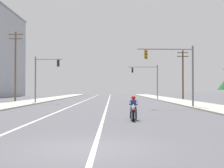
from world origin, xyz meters
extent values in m
plane|color=#47474C|center=(0.00, 0.00, 0.00)|extent=(400.00, 400.00, 0.00)
cube|color=beige|center=(0.26, 45.00, 0.00)|extent=(0.16, 100.00, 0.01)
cube|color=beige|center=(-3.64, 45.00, 0.00)|extent=(0.16, 100.00, 0.01)
cube|color=#9E998E|center=(10.74, 40.00, 0.07)|extent=(4.40, 110.00, 0.14)
cube|color=#9E998E|center=(-10.74, 40.00, 0.07)|extent=(4.40, 110.00, 0.14)
cylinder|color=black|center=(2.03, 7.75, 0.32)|extent=(0.17, 0.65, 0.64)
cylinder|color=black|center=(2.15, 9.30, 0.32)|extent=(0.17, 0.65, 0.64)
cylinder|color=silver|center=(2.04, 7.85, 0.64)|extent=(0.10, 0.33, 0.68)
sphere|color=white|center=(2.02, 7.70, 0.82)|extent=(0.20, 0.20, 0.20)
cylinder|color=silver|center=(2.04, 7.90, 0.87)|extent=(0.70, 0.10, 0.04)
ellipsoid|color=maroon|center=(2.08, 8.40, 0.60)|extent=(0.36, 0.58, 0.28)
cube|color=silver|center=(2.09, 8.52, 0.37)|extent=(0.27, 0.46, 0.24)
cube|color=black|center=(2.12, 8.84, 0.54)|extent=(0.32, 0.54, 0.12)
cube|color=maroon|center=(2.15, 9.25, 0.62)|extent=(0.23, 0.37, 0.08)
cylinder|color=silver|center=(1.98, 8.93, 0.30)|extent=(0.12, 0.55, 0.08)
cube|color=navy|center=(2.11, 8.80, 0.92)|extent=(0.38, 0.27, 0.56)
sphere|color=#B21919|center=(2.11, 8.78, 1.33)|extent=(0.26, 0.26, 0.26)
cylinder|color=navy|center=(2.24, 8.65, 0.54)|extent=(0.17, 0.45, 0.30)
cylinder|color=navy|center=(2.25, 8.47, 0.24)|extent=(0.12, 0.16, 0.35)
cylinder|color=navy|center=(2.29, 8.53, 1.02)|extent=(0.14, 0.53, 0.27)
cylinder|color=navy|center=(1.96, 8.67, 0.54)|extent=(0.17, 0.45, 0.30)
cylinder|color=navy|center=(1.93, 8.50, 0.24)|extent=(0.12, 0.16, 0.35)
cylinder|color=navy|center=(1.89, 8.56, 1.02)|extent=(0.14, 0.53, 0.27)
cylinder|color=slate|center=(8.91, 20.52, 3.10)|extent=(0.18, 0.18, 6.20)
cylinder|color=slate|center=(6.12, 20.36, 5.85)|extent=(5.58, 0.44, 0.11)
cube|color=#B79319|center=(4.18, 20.24, 5.30)|extent=(0.31, 0.26, 0.90)
sphere|color=red|center=(4.18, 20.09, 5.60)|extent=(0.18, 0.18, 0.18)
sphere|color=black|center=(4.18, 20.09, 5.30)|extent=(0.18, 0.18, 0.18)
sphere|color=black|center=(4.18, 20.09, 5.00)|extent=(0.18, 0.18, 0.18)
cylinder|color=slate|center=(-9.39, 30.36, 3.10)|extent=(0.18, 0.18, 6.20)
cylinder|color=slate|center=(-7.58, 30.25, 5.85)|extent=(3.61, 0.33, 0.11)
cube|color=black|center=(-6.32, 30.17, 5.30)|extent=(0.31, 0.26, 0.90)
sphere|color=red|center=(-6.31, 30.33, 5.60)|extent=(0.18, 0.18, 0.18)
sphere|color=black|center=(-6.31, 30.33, 5.30)|extent=(0.18, 0.18, 0.18)
sphere|color=black|center=(-6.31, 30.33, 5.00)|extent=(0.18, 0.18, 0.18)
cylinder|color=slate|center=(8.93, 44.02, 3.10)|extent=(0.18, 0.18, 6.20)
cylinder|color=slate|center=(6.30, 44.03, 5.85)|extent=(5.25, 0.13, 0.11)
cube|color=black|center=(4.47, 44.03, 5.30)|extent=(0.30, 0.24, 0.90)
sphere|color=red|center=(4.46, 43.88, 5.60)|extent=(0.18, 0.18, 0.18)
sphere|color=black|center=(4.46, 43.88, 5.30)|extent=(0.18, 0.18, 0.18)
sphere|color=black|center=(4.46, 43.88, 5.00)|extent=(0.18, 0.18, 0.18)
cylinder|color=brown|center=(-13.66, 35.32, 5.24)|extent=(0.26, 0.26, 10.49)
cube|color=brown|center=(-13.66, 35.32, 10.09)|extent=(2.17, 0.12, 0.12)
cylinder|color=slate|center=(-14.57, 35.32, 10.19)|extent=(0.08, 0.08, 0.12)
cylinder|color=slate|center=(-12.75, 35.32, 10.19)|extent=(0.08, 0.08, 0.12)
cube|color=brown|center=(-13.66, 35.32, 9.44)|extent=(1.91, 0.12, 0.12)
cylinder|color=slate|center=(-14.46, 35.32, 9.54)|extent=(0.08, 0.08, 0.12)
cylinder|color=slate|center=(-12.86, 35.32, 9.54)|extent=(0.08, 0.08, 0.12)
cylinder|color=#4C3828|center=(13.19, 42.71, 4.33)|extent=(0.26, 0.26, 8.65)
cube|color=#4C3828|center=(13.19, 42.71, 8.25)|extent=(1.90, 0.12, 0.12)
cylinder|color=slate|center=(12.39, 42.71, 8.35)|extent=(0.08, 0.08, 0.12)
cylinder|color=slate|center=(13.99, 42.71, 8.35)|extent=(0.08, 0.08, 0.12)
cube|color=#4C3828|center=(13.19, 42.71, 7.60)|extent=(1.97, 0.12, 0.12)
cylinder|color=slate|center=(12.36, 42.71, 7.70)|extent=(0.08, 0.08, 0.12)
cylinder|color=slate|center=(14.01, 42.71, 7.70)|extent=(0.08, 0.08, 0.12)
camera|label=1|loc=(0.81, -9.36, 1.84)|focal=47.97mm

